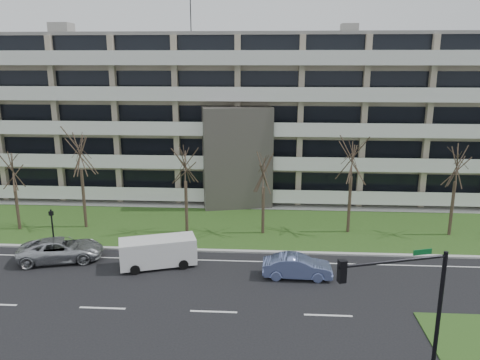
# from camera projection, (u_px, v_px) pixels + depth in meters

# --- Properties ---
(ground) EXTENTS (160.00, 160.00, 0.00)m
(ground) POSITION_uv_depth(u_px,v_px,m) (214.00, 312.00, 24.69)
(ground) COLOR black
(ground) RESTS_ON ground
(grass_verge) EXTENTS (90.00, 10.00, 0.06)m
(grass_verge) POSITION_uv_depth(u_px,v_px,m) (233.00, 227.00, 37.25)
(grass_verge) COLOR #284B19
(grass_verge) RESTS_ON ground
(curb) EXTENTS (90.00, 0.35, 0.12)m
(curb) POSITION_uv_depth(u_px,v_px,m) (227.00, 251.00, 32.41)
(curb) COLOR #B2B2AD
(curb) RESTS_ON ground
(sidewalk) EXTENTS (90.00, 2.00, 0.08)m
(sidewalk) POSITION_uv_depth(u_px,v_px,m) (237.00, 206.00, 42.56)
(sidewalk) COLOR #B2B2AD
(sidewalk) RESTS_ON ground
(lane_edge_line) EXTENTS (90.00, 0.12, 0.01)m
(lane_edge_line) POSITION_uv_depth(u_px,v_px,m) (225.00, 261.00, 30.97)
(lane_edge_line) COLOR white
(lane_edge_line) RESTS_ON ground
(apartment_building) EXTENTS (60.50, 15.10, 18.75)m
(apartment_building) POSITION_uv_depth(u_px,v_px,m) (242.00, 114.00, 47.28)
(apartment_building) COLOR tan
(apartment_building) RESTS_ON ground
(silver_pickup) EXTENTS (5.82, 3.71, 1.50)m
(silver_pickup) POSITION_uv_depth(u_px,v_px,m) (61.00, 250.00, 30.88)
(silver_pickup) COLOR #ACAEB3
(silver_pickup) RESTS_ON ground
(blue_sedan) EXTENTS (4.26, 1.56, 1.39)m
(blue_sedan) POSITION_uv_depth(u_px,v_px,m) (297.00, 267.00, 28.47)
(blue_sedan) COLOR #7587CB
(blue_sedan) RESTS_ON ground
(white_van) EXTENTS (5.10, 3.18, 1.86)m
(white_van) POSITION_uv_depth(u_px,v_px,m) (159.00, 250.00, 29.93)
(white_van) COLOR white
(white_van) RESTS_ON ground
(traffic_signal) EXTENTS (4.68, 1.65, 5.62)m
(traffic_signal) POSITION_uv_depth(u_px,v_px,m) (407.00, 296.00, 18.88)
(traffic_signal) COLOR black
(traffic_signal) RESTS_ON ground
(pedestrian_signal) EXTENTS (0.32, 0.28, 2.84)m
(pedestrian_signal) POSITION_uv_depth(u_px,v_px,m) (52.00, 223.00, 32.70)
(pedestrian_signal) COLOR black
(pedestrian_signal) RESTS_ON ground
(tree_1) EXTENTS (3.22, 3.22, 6.44)m
(tree_1) POSITION_uv_depth(u_px,v_px,m) (12.00, 167.00, 35.43)
(tree_1) COLOR #382B21
(tree_1) RESTS_ON ground
(tree_2) EXTENTS (4.21, 4.21, 8.43)m
(tree_2) POSITION_uv_depth(u_px,v_px,m) (79.00, 146.00, 35.51)
(tree_2) COLOR #382B21
(tree_2) RESTS_ON ground
(tree_3) EXTENTS (3.66, 3.66, 7.32)m
(tree_3) POSITION_uv_depth(u_px,v_px,m) (185.00, 160.00, 34.61)
(tree_3) COLOR #382B21
(tree_3) RESTS_ON ground
(tree_4) EXTENTS (3.29, 3.29, 6.59)m
(tree_4) POSITION_uv_depth(u_px,v_px,m) (264.00, 169.00, 34.58)
(tree_4) COLOR #382B21
(tree_4) RESTS_ON ground
(tree_5) EXTENTS (3.97, 3.97, 7.95)m
(tree_5) POSITION_uv_depth(u_px,v_px,m) (352.00, 154.00, 34.54)
(tree_5) COLOR #382B21
(tree_5) RESTS_ON ground
(tree_6) EXTENTS (3.74, 3.74, 7.48)m
(tree_6) POSITION_uv_depth(u_px,v_px,m) (458.00, 160.00, 34.05)
(tree_6) COLOR #382B21
(tree_6) RESTS_ON ground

